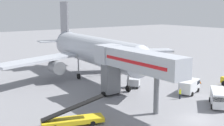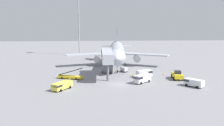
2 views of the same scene
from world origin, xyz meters
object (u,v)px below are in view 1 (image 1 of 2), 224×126
Objects in this scene: belt_loader_truck at (73,119)px; safety_cone_alpha at (119,87)px; safety_cone_bravo at (200,82)px; ground_crew_worker_foreground at (180,93)px; service_van_near_right at (218,97)px; airplane_at_gate at (93,50)px; service_van_far_right at (190,86)px; jet_bridge at (131,63)px; baggage_cart_mid_center at (134,83)px.

safety_cone_alpha is at bearing 32.83° from belt_loader_truck.
belt_loader_truck reaches higher than safety_cone_alpha.
belt_loader_truck is at bearing -173.33° from safety_cone_bravo.
belt_loader_truck is at bearing 177.94° from ground_crew_worker_foreground.
service_van_near_right is 12.79m from safety_cone_bravo.
safety_cone_bravo is (13.03, -15.59, -5.15)m from airplane_at_gate.
jet_bridge is at bearing 172.47° from service_van_far_right.
baggage_cart_mid_center is 1.54× the size of ground_crew_worker_foreground.
jet_bridge is 23.43× the size of safety_cone_alpha.
service_van_far_right is (21.97, 0.60, 0.42)m from belt_loader_truck.
belt_loader_truck is 10.64× the size of safety_cone_alpha.
jet_bridge is 3.33× the size of service_van_far_right.
service_van_far_right is at bearing 18.46° from ground_crew_worker_foreground.
belt_loader_truck is 1.51× the size of service_van_far_right.
service_van_far_right is at bearing 72.54° from service_van_near_right.
service_van_near_right reaches higher than service_van_far_right.
airplane_at_gate is 2.32× the size of jet_bridge.
service_van_far_right is 9.42m from baggage_cart_mid_center.
service_van_far_right is 7.04× the size of safety_cone_alpha.
jet_bridge is at bearing 137.72° from service_van_near_right.
belt_loader_truck is at bearing -147.17° from safety_cone_alpha.
belt_loader_truck is 11.58× the size of safety_cone_bravo.
service_van_near_right reaches higher than ground_crew_worker_foreground.
service_van_near_right is 2.16× the size of baggage_cart_mid_center.
jet_bridge is 12.16m from belt_loader_truck.
airplane_at_gate reaches higher than ground_crew_worker_foreground.
airplane_at_gate reaches higher than baggage_cart_mid_center.
ground_crew_worker_foreground is at bearing -2.06° from belt_loader_truck.
belt_loader_truck is 18.22m from ground_crew_worker_foreground.
belt_loader_truck reaches higher than ground_crew_worker_foreground.
airplane_at_gate reaches higher than service_van_near_right.
service_van_near_right is (4.51, -25.08, -4.18)m from airplane_at_gate.
ground_crew_worker_foreground is at bearing -66.56° from safety_cone_alpha.
airplane_at_gate is at bearing 129.88° from safety_cone_bravo.
safety_cone_alpha is at bearing 113.44° from ground_crew_worker_foreground.
safety_cone_bravo is (28.36, 3.32, -0.46)m from belt_loader_truck.
belt_loader_truck is 18.65m from baggage_cart_mid_center.
safety_cone_alpha reaches higher than safety_cone_bravo.
service_van_near_right is 14.89m from baggage_cart_mid_center.
jet_bridge is at bearing -175.97° from safety_cone_bravo.
airplane_at_gate is 59.14× the size of safety_cone_bravo.
safety_cone_bravo is at bearing 4.03° from jet_bridge.
service_van_far_right is at bearing -7.53° from jet_bridge.
jet_bridge is at bearing -133.11° from baggage_cart_mid_center.
service_van_far_right reaches higher than baggage_cart_mid_center.
safety_cone_bravo is (17.59, 1.24, -5.70)m from jet_bridge.
airplane_at_gate is 17.45m from jet_bridge.
safety_cone_bravo is at bearing 6.67° from belt_loader_truck.
service_van_near_right is (9.07, -8.24, -4.73)m from jet_bridge.
belt_loader_truck is at bearing -169.08° from jet_bridge.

